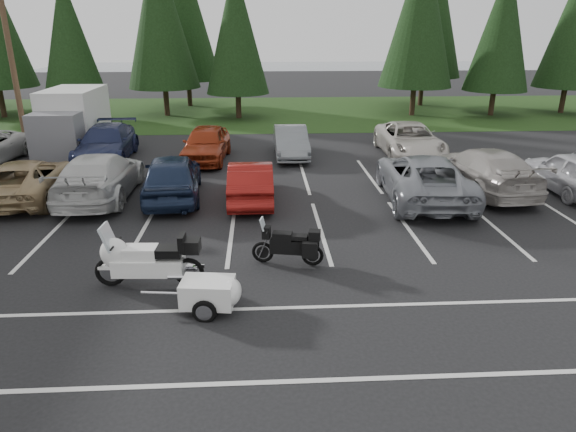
# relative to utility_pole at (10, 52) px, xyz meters

# --- Properties ---
(ground) EXTENTS (120.00, 120.00, 0.00)m
(ground) POSITION_rel_utility_pole_xyz_m (10.00, -12.00, -4.70)
(ground) COLOR black
(ground) RESTS_ON ground
(grass_strip) EXTENTS (80.00, 16.00, 0.01)m
(grass_strip) POSITION_rel_utility_pole_xyz_m (10.00, 12.00, -4.69)
(grass_strip) COLOR #193711
(grass_strip) RESTS_ON ground
(lake_water) EXTENTS (70.00, 50.00, 0.02)m
(lake_water) POSITION_rel_utility_pole_xyz_m (14.00, 43.00, -4.70)
(lake_water) COLOR slate
(lake_water) RESTS_ON ground
(utility_pole) EXTENTS (1.60, 0.26, 9.00)m
(utility_pole) POSITION_rel_utility_pole_xyz_m (0.00, 0.00, 0.00)
(utility_pole) COLOR #473321
(utility_pole) RESTS_ON ground
(box_truck) EXTENTS (2.40, 5.60, 2.90)m
(box_truck) POSITION_rel_utility_pole_xyz_m (2.00, 0.50, -3.25)
(box_truck) COLOR silver
(box_truck) RESTS_ON ground
(stall_markings) EXTENTS (32.00, 16.00, 0.01)m
(stall_markings) POSITION_rel_utility_pole_xyz_m (10.00, -10.00, -4.69)
(stall_markings) COLOR silver
(stall_markings) RESTS_ON ground
(conifer_3) EXTENTS (3.87, 3.87, 9.02)m
(conifer_3) POSITION_rel_utility_pole_xyz_m (-0.50, 9.40, 0.57)
(conifer_3) COLOR #332316
(conifer_3) RESTS_ON ground
(conifer_4) EXTENTS (4.80, 4.80, 11.17)m
(conifer_4) POSITION_rel_utility_pole_xyz_m (5.00, 10.90, 1.83)
(conifer_4) COLOR #332316
(conifer_4) RESTS_ON ground
(conifer_5) EXTENTS (4.14, 4.14, 9.63)m
(conifer_5) POSITION_rel_utility_pole_xyz_m (10.00, 9.60, 0.93)
(conifer_5) COLOR #332316
(conifer_5) RESTS_ON ground
(conifer_6) EXTENTS (4.93, 4.93, 11.48)m
(conifer_6) POSITION_rel_utility_pole_xyz_m (22.00, 10.10, 2.01)
(conifer_6) COLOR #332316
(conifer_6) RESTS_ON ground
(conifer_7) EXTENTS (4.27, 4.27, 9.94)m
(conifer_7) POSITION_rel_utility_pole_xyz_m (27.50, 9.80, 1.11)
(conifer_7) COLOR #332316
(conifer_7) RESTS_ON ground
(conifer_back_b) EXTENTS (4.97, 4.97, 11.58)m
(conifer_back_b) POSITION_rel_utility_pole_xyz_m (6.00, 15.50, 2.07)
(conifer_back_b) COLOR #332316
(conifer_back_b) RESTS_ON ground
(conifer_back_c) EXTENTS (5.50, 5.50, 12.81)m
(conifer_back_c) POSITION_rel_utility_pole_xyz_m (24.00, 14.80, 2.80)
(conifer_back_c) COLOR #332316
(conifer_back_c) RESTS_ON ground
(car_near_2) EXTENTS (2.85, 5.36, 1.43)m
(car_near_2) POSITION_rel_utility_pole_xyz_m (3.10, -7.38, -3.98)
(car_near_2) COLOR tan
(car_near_2) RESTS_ON ground
(car_near_3) EXTENTS (2.37, 5.66, 1.63)m
(car_near_3) POSITION_rel_utility_pole_xyz_m (5.67, -7.41, -3.88)
(car_near_3) COLOR #BCBCBA
(car_near_3) RESTS_ON ground
(car_near_4) EXTENTS (2.36, 4.99, 1.65)m
(car_near_4) POSITION_rel_utility_pole_xyz_m (8.26, -7.61, -3.87)
(car_near_4) COLOR #1A2641
(car_near_4) RESTS_ON ground
(car_near_5) EXTENTS (1.54, 4.35, 1.43)m
(car_near_5) POSITION_rel_utility_pole_xyz_m (11.06, -8.02, -3.98)
(car_near_5) COLOR maroon
(car_near_5) RESTS_ON ground
(car_near_6) EXTENTS (3.13, 6.04, 1.63)m
(car_near_6) POSITION_rel_utility_pole_xyz_m (17.16, -8.19, -3.88)
(car_near_6) COLOR gray
(car_near_6) RESTS_ON ground
(car_near_7) EXTENTS (2.83, 5.79, 1.62)m
(car_near_7) POSITION_rel_utility_pole_xyz_m (19.68, -7.31, -3.89)
(car_near_7) COLOR #A7A099
(car_near_7) RESTS_ON ground
(car_near_8) EXTENTS (1.90, 4.65, 1.58)m
(car_near_8) POSITION_rel_utility_pole_xyz_m (22.88, -7.76, -3.91)
(car_near_8) COLOR #BCBBC1
(car_near_8) RESTS_ON ground
(car_far_1) EXTENTS (2.42, 5.52, 1.58)m
(car_far_1) POSITION_rel_utility_pole_xyz_m (4.36, -1.77, -3.91)
(car_far_1) COLOR #1C2347
(car_far_1) RESTS_ON ground
(car_far_2) EXTENTS (2.20, 4.78, 1.59)m
(car_far_2) POSITION_rel_utility_pole_xyz_m (8.93, -2.09, -3.90)
(car_far_2) COLOR maroon
(car_far_2) RESTS_ON ground
(car_far_3) EXTENTS (1.56, 4.31, 1.41)m
(car_far_3) POSITION_rel_utility_pole_xyz_m (12.85, -1.55, -3.99)
(car_far_3) COLOR slate
(car_far_3) RESTS_ON ground
(car_far_4) EXTENTS (2.69, 5.58, 1.53)m
(car_far_4) POSITION_rel_utility_pole_xyz_m (18.49, -1.70, -3.93)
(car_far_4) COLOR beige
(car_far_4) RESTS_ON ground
(touring_motorcycle) EXTENTS (2.90, 1.02, 1.58)m
(touring_motorcycle) POSITION_rel_utility_pole_xyz_m (8.73, -14.28, -3.91)
(touring_motorcycle) COLOR white
(touring_motorcycle) RESTS_ON ground
(cargo_trailer) EXTENTS (1.72, 1.10, 0.75)m
(cargo_trailer) POSITION_rel_utility_pole_xyz_m (10.22, -15.52, -4.32)
(cargo_trailer) COLOR white
(cargo_trailer) RESTS_ON ground
(adventure_motorcycle) EXTENTS (2.18, 1.12, 1.26)m
(adventure_motorcycle) POSITION_rel_utility_pole_xyz_m (12.06, -13.26, -4.07)
(adventure_motorcycle) COLOR black
(adventure_motorcycle) RESTS_ON ground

